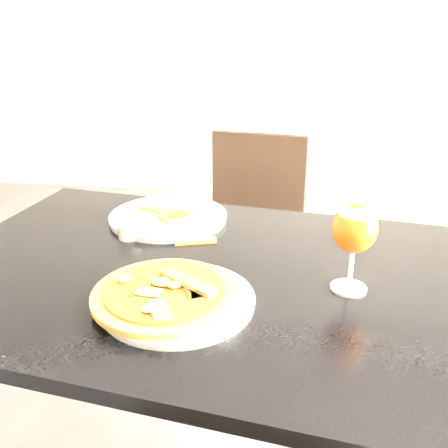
# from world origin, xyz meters

# --- Properties ---
(dining_table) EXTENTS (1.31, 0.98, 0.75)m
(dining_table) POSITION_xyz_m (0.08, 0.31, 0.66)
(dining_table) COLOR black
(dining_table) RESTS_ON ground
(chair_far) EXTENTS (0.45, 0.45, 0.84)m
(chair_far) POSITION_xyz_m (0.13, 1.14, 0.46)
(chair_far) COLOR black
(chair_far) RESTS_ON ground
(plate_main) EXTENTS (0.40, 0.40, 0.02)m
(plate_main) POSITION_xyz_m (0.06, 0.17, 0.76)
(plate_main) COLOR white
(plate_main) RESTS_ON dining_table
(pizza) EXTENTS (0.28, 0.28, 0.03)m
(pizza) POSITION_xyz_m (0.04, 0.16, 0.77)
(pizza) COLOR #965B24
(pizza) RESTS_ON plate_main
(plate_second) EXTENTS (0.37, 0.37, 0.02)m
(plate_second) POSITION_xyz_m (-0.06, 0.58, 0.76)
(plate_second) COLOR white
(plate_second) RESTS_ON dining_table
(crust_scraps) EXTENTS (0.17, 0.12, 0.01)m
(crust_scraps) POSITION_xyz_m (-0.05, 0.57, 0.77)
(crust_scraps) COLOR #965B24
(crust_scraps) RESTS_ON plate_second
(loose_crust) EXTENTS (0.10, 0.05, 0.01)m
(loose_crust) POSITION_xyz_m (0.04, 0.45, 0.75)
(loose_crust) COLOR #965B24
(loose_crust) RESTS_ON dining_table
(sauce_cup) EXTENTS (0.05, 0.05, 0.04)m
(sauce_cup) POSITION_xyz_m (-0.13, 0.45, 0.77)
(sauce_cup) COLOR beige
(sauce_cup) RESTS_ON dining_table
(beer_glass) EXTENTS (0.09, 0.09, 0.18)m
(beer_glass) POSITION_xyz_m (0.38, 0.26, 0.88)
(beer_glass) COLOR silver
(beer_glass) RESTS_ON dining_table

